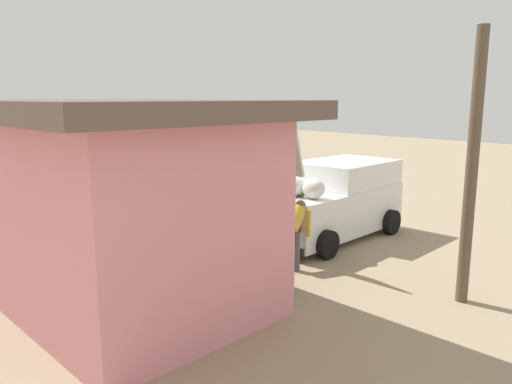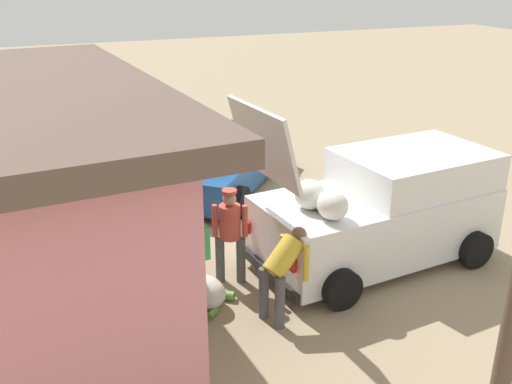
% 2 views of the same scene
% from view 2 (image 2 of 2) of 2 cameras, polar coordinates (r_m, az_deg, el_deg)
% --- Properties ---
extents(ground_plane, '(60.00, 60.00, 0.00)m').
position_cam_2_polar(ground_plane, '(11.46, 6.76, -3.98)').
color(ground_plane, '#9E896B').
extents(storefront_bar, '(7.30, 4.78, 3.46)m').
position_cam_2_polar(storefront_bar, '(8.54, -23.31, -1.84)').
color(storefront_bar, pink).
rests_on(storefront_bar, ground_plane).
extents(delivery_van, '(2.56, 4.58, 3.02)m').
position_cam_2_polar(delivery_van, '(10.32, 12.23, -1.60)').
color(delivery_van, white).
rests_on(delivery_van, ground_plane).
extents(parked_sedan, '(4.38, 4.14, 1.33)m').
position_cam_2_polar(parked_sedan, '(13.47, -3.08, 3.05)').
color(parked_sedan, '#1E4C8C').
rests_on(parked_sedan, ground_plane).
extents(vendor_standing, '(0.45, 0.52, 1.62)m').
position_cam_2_polar(vendor_standing, '(9.35, -2.55, -3.76)').
color(vendor_standing, '#4C4C51').
rests_on(vendor_standing, ground_plane).
extents(customer_bending, '(0.65, 0.77, 1.37)m').
position_cam_2_polar(customer_bending, '(8.46, 2.56, -7.31)').
color(customer_bending, '#4C4C51').
rests_on(customer_bending, ground_plane).
extents(unloaded_banana_pile, '(0.96, 1.00, 0.50)m').
position_cam_2_polar(unloaded_banana_pile, '(9.07, -5.16, -9.69)').
color(unloaded_banana_pile, silver).
rests_on(unloaded_banana_pile, ground_plane).
extents(paint_bucket, '(0.33, 0.33, 0.37)m').
position_cam_2_polar(paint_bucket, '(11.90, -10.15, -2.21)').
color(paint_bucket, blue).
rests_on(paint_bucket, ground_plane).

